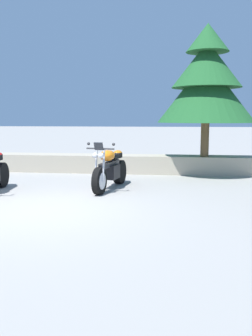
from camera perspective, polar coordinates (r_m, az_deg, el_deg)
ground_plane at (r=7.12m, az=-13.66°, el=-6.31°), size 120.00×120.00×0.00m
stone_wall at (r=11.61m, az=-5.35°, el=0.74°), size 36.00×0.80×0.55m
motorcycle_orange_centre at (r=8.80m, az=-2.56°, el=-0.16°), size 0.71×2.06×1.18m
pine_tree_far_left at (r=11.18m, az=12.47°, el=13.09°), size 2.84×2.84×3.85m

